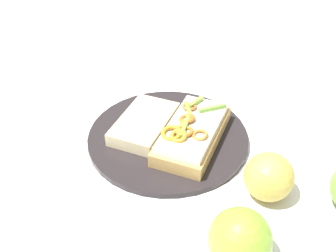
# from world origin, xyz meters

# --- Properties ---
(ground_plane) EXTENTS (2.00, 2.00, 0.00)m
(ground_plane) POSITION_xyz_m (0.00, 0.00, 0.00)
(ground_plane) COLOR silver
(ground_plane) RESTS_ON ground
(plate) EXTENTS (0.29, 0.29, 0.01)m
(plate) POSITION_xyz_m (0.00, 0.00, 0.01)
(plate) COLOR black
(plate) RESTS_ON ground_plane
(sandwich) EXTENTS (0.20, 0.19, 0.05)m
(sandwich) POSITION_xyz_m (-0.03, -0.03, 0.03)
(sandwich) COLOR tan
(sandwich) RESTS_ON plate
(bread_slice_side) EXTENTS (0.16, 0.16, 0.02)m
(bread_slice_side) POSITION_xyz_m (0.03, 0.04, 0.02)
(bread_slice_side) COLOR beige
(bread_slice_side) RESTS_ON plate
(apple_1) EXTENTS (0.12, 0.12, 0.08)m
(apple_1) POSITION_xyz_m (-0.27, -0.01, 0.04)
(apple_1) COLOR #87B634
(apple_1) RESTS_ON ground_plane
(apple_2) EXTENTS (0.09, 0.09, 0.08)m
(apple_2) POSITION_xyz_m (-0.18, -0.10, 0.04)
(apple_2) COLOR gold
(apple_2) RESTS_ON ground_plane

